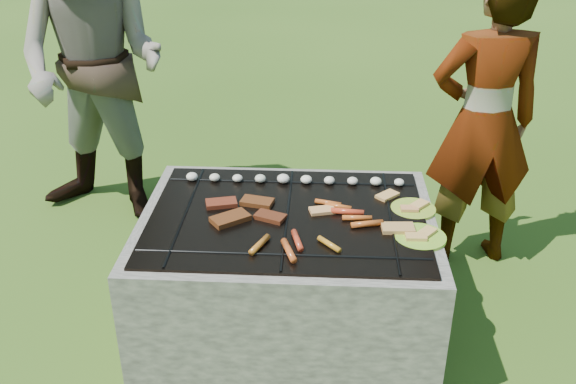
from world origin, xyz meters
name	(u,v)px	position (x,y,z in m)	size (l,w,h in m)	color
lawn	(287,325)	(0.00, 0.00, 0.00)	(60.00, 60.00, 0.00)	#294C13
fire_pit	(287,277)	(0.00, 0.00, 0.28)	(1.30, 1.00, 0.62)	gray
mushrooms	(292,179)	(0.00, 0.32, 0.63)	(1.05, 0.06, 0.04)	#EFE1CA
pork_slabs	(242,211)	(-0.20, 0.01, 0.62)	(0.38, 0.30, 0.02)	#9F371C
sausages	(322,228)	(0.15, -0.13, 0.62)	(0.55, 0.51, 0.03)	orange
bread_on_grate	(375,215)	(0.38, 0.01, 0.62)	(0.45, 0.40, 0.02)	#D9B26F
plate_far	(413,209)	(0.56, 0.10, 0.61)	(0.26, 0.26, 0.03)	gold
plate_near	(420,237)	(0.56, -0.15, 0.61)	(0.28, 0.28, 0.03)	#BCD633
cook	(484,123)	(0.97, 0.69, 0.80)	(0.58, 0.38, 1.60)	gray
bystander	(93,66)	(-1.18, 1.08, 0.95)	(0.92, 0.72, 1.90)	#A99B8D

